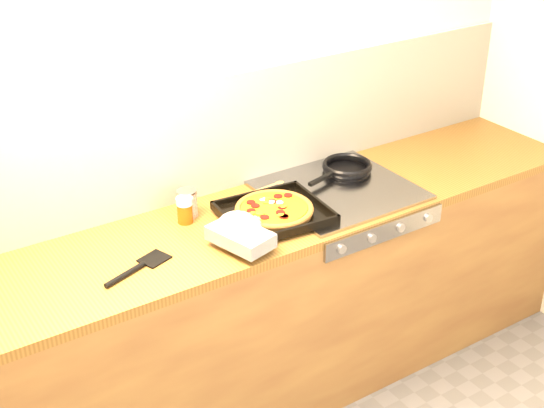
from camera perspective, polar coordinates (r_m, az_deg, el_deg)
room_shell at (r=3.11m, az=-4.67°, el=5.01°), size 3.20×3.20×3.20m
counter_run at (r=3.24m, az=-1.68°, el=-8.14°), size 3.20×0.62×0.90m
stovetop at (r=3.22m, az=5.02°, el=1.03°), size 0.60×0.56×0.02m
pizza_on_tray at (r=2.93m, az=-0.60°, el=-0.96°), size 0.54×0.45×0.07m
frying_pan at (r=3.36m, az=5.62°, el=2.74°), size 0.39×0.27×0.04m
tomato_can at (r=3.02m, az=-6.39°, el=0.06°), size 0.10×0.10×0.11m
juice_glass at (r=2.97m, az=-6.58°, el=-0.45°), size 0.08×0.08×0.11m
wooden_spoon at (r=3.21m, az=-0.71°, el=1.10°), size 0.30×0.05×0.02m
black_spatula at (r=2.72m, az=-10.09°, el=-4.76°), size 0.28×0.14×0.02m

